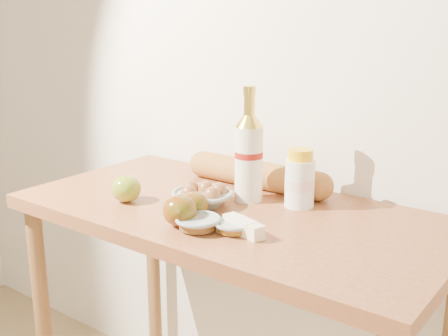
{
  "coord_description": "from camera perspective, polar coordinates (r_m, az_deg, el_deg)",
  "views": [
    {
      "loc": [
        0.85,
        0.01,
        1.41
      ],
      "look_at": [
        0.0,
        1.15,
        1.02
      ],
      "focal_mm": 45.0,
      "sensor_mm": 36.0,
      "label": 1
    }
  ],
  "objects": [
    {
      "name": "syrup_bowl",
      "position": [
        1.37,
        0.91,
        -5.99
      ],
      "size": [
        0.11,
        0.11,
        0.03
      ],
      "rotation": [
        0.0,
        0.0,
        -0.19
      ],
      "color": "gray",
      "rests_on": "table"
    },
    {
      "name": "back_wall",
      "position": [
        1.73,
        7.31,
        11.54
      ],
      "size": [
        3.5,
        0.02,
        2.6
      ],
      "primitive_type": "cube",
      "color": "silver",
      "rests_on": "ground"
    },
    {
      "name": "bourbon_bottle",
      "position": [
        1.57,
        2.53,
        1.32
      ],
      "size": [
        0.1,
        0.1,
        0.32
      ],
      "rotation": [
        0.0,
        0.0,
        0.33
      ],
      "color": "#EFE7CB",
      "rests_on": "table"
    },
    {
      "name": "cream_bottle",
      "position": [
        1.54,
        7.71,
        -1.22
      ],
      "size": [
        0.1,
        0.1,
        0.16
      ],
      "rotation": [
        0.0,
        0.0,
        0.22
      ],
      "color": "white",
      "rests_on": "table"
    },
    {
      "name": "apple_redgreen_right",
      "position": [
        1.46,
        -3.06,
        -3.76
      ],
      "size": [
        0.1,
        0.1,
        0.07
      ],
      "rotation": [
        0.0,
        0.0,
        -0.32
      ],
      "color": "maroon",
      "rests_on": "table"
    },
    {
      "name": "egg_bowl",
      "position": [
        1.56,
        -2.17,
        -2.87
      ],
      "size": [
        0.22,
        0.22,
        0.06
      ],
      "rotation": [
        0.0,
        0.0,
        0.38
      ],
      "color": "gray",
      "rests_on": "table"
    },
    {
      "name": "apple_redgreen_front",
      "position": [
        1.41,
        -4.5,
        -4.32
      ],
      "size": [
        0.11,
        0.11,
        0.08
      ],
      "rotation": [
        0.0,
        0.0,
        -0.42
      ],
      "color": "maroon",
      "rests_on": "table"
    },
    {
      "name": "table",
      "position": [
        1.58,
        0.66,
        -8.3
      ],
      "size": [
        1.2,
        0.6,
        0.9
      ],
      "color": "#A56035",
      "rests_on": "ground"
    },
    {
      "name": "butter_stick",
      "position": [
        1.36,
        1.99,
        -5.97
      ],
      "size": [
        0.13,
        0.07,
        0.04
      ],
      "rotation": [
        0.0,
        0.0,
        -0.3
      ],
      "color": "#FAF3C1",
      "rests_on": "table"
    },
    {
      "name": "sugar_bowl",
      "position": [
        1.38,
        -2.65,
        -5.61
      ],
      "size": [
        0.15,
        0.15,
        0.03
      ],
      "rotation": [
        0.0,
        0.0,
        -0.36
      ],
      "color": "gray",
      "rests_on": "table"
    },
    {
      "name": "baguette",
      "position": [
        1.71,
        3.35,
        -0.65
      ],
      "size": [
        0.5,
        0.09,
        0.08
      ],
      "rotation": [
        0.0,
        0.0,
        0.01
      ],
      "color": "#B97D38",
      "rests_on": "table"
    },
    {
      "name": "apple_yellowgreen",
      "position": [
        1.6,
        -9.91,
        -2.05
      ],
      "size": [
        0.09,
        0.09,
        0.08
      ],
      "rotation": [
        0.0,
        0.0,
        -0.05
      ],
      "color": "#A08C20",
      "rests_on": "table"
    }
  ]
}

